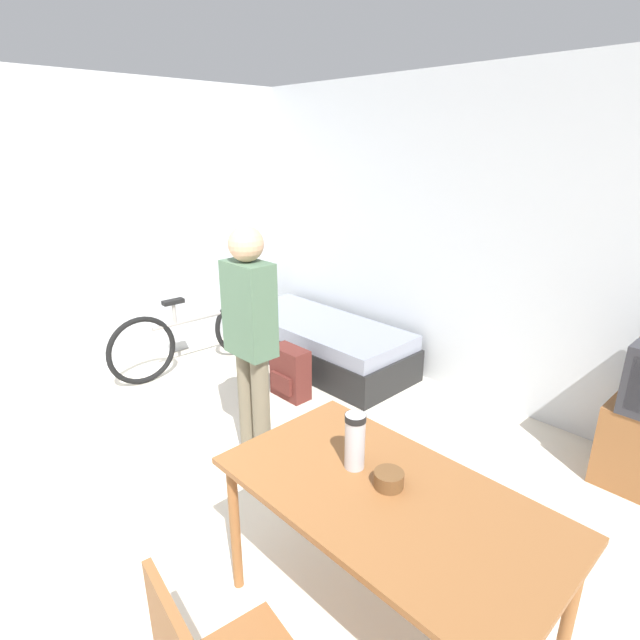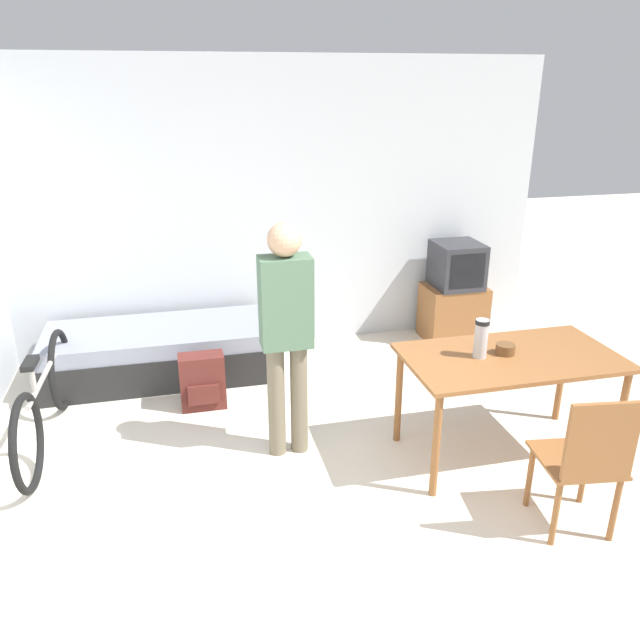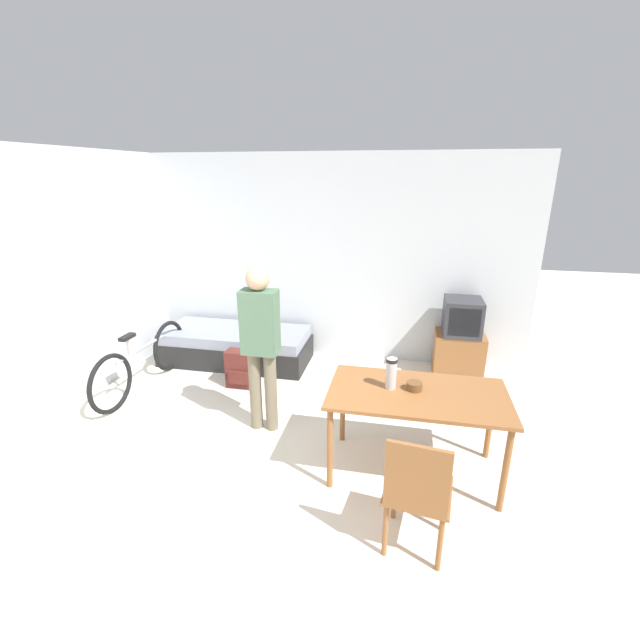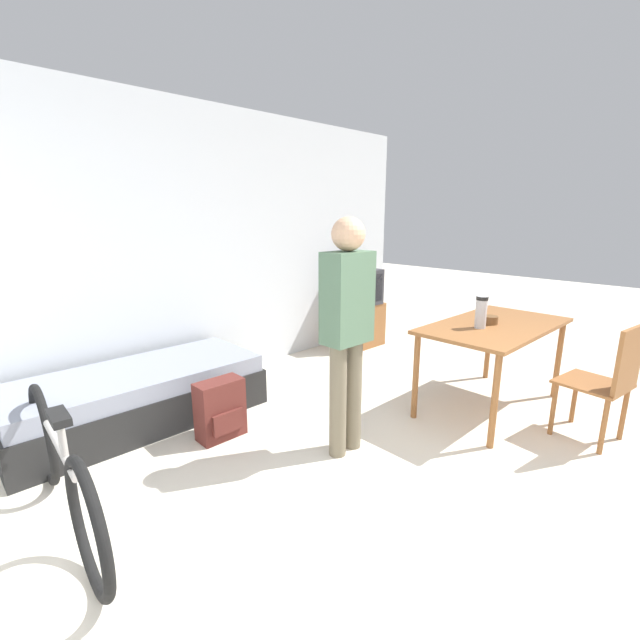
{
  "view_description": "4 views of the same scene",
  "coord_description": "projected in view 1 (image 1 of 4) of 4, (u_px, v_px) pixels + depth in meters",
  "views": [
    {
      "loc": [
        2.38,
        -0.37,
        2.13
      ],
      "look_at": [
        -0.02,
        1.92,
        0.95
      ],
      "focal_mm": 28.0,
      "sensor_mm": 36.0,
      "label": 1
    },
    {
      "loc": [
        -0.79,
        -2.39,
        2.49
      ],
      "look_at": [
        0.19,
        1.7,
        0.86
      ],
      "focal_mm": 35.0,
      "sensor_mm": 36.0,
      "label": 2
    },
    {
      "loc": [
        1.19,
        -2.17,
        2.44
      ],
      "look_at": [
        0.32,
        2.04,
        0.96
      ],
      "focal_mm": 24.0,
      "sensor_mm": 36.0,
      "label": 3
    },
    {
      "loc": [
        -2.18,
        -0.51,
        1.67
      ],
      "look_at": [
        0.07,
        1.84,
        0.86
      ],
      "focal_mm": 24.0,
      "sensor_mm": 36.0,
      "label": 4
    }
  ],
  "objects": [
    {
      "name": "ground_plane",
      "position": [
        54.0,
        580.0,
        2.57
      ],
      "size": [
        20.0,
        20.0,
        0.0
      ],
      "primitive_type": "plane",
      "color": "beige"
    },
    {
      "name": "wall_back",
      "position": [
        443.0,
        238.0,
        4.33
      ],
      "size": [
        5.57,
        0.06,
        2.7
      ],
      "color": "silver",
      "rests_on": "ground_plane"
    },
    {
      "name": "wall_left",
      "position": [
        137.0,
        229.0,
        4.79
      ],
      "size": [
        0.06,
        4.36,
        2.7
      ],
      "color": "silver",
      "rests_on": "ground_plane"
    },
    {
      "name": "daybed",
      "position": [
        319.0,
        342.0,
        5.05
      ],
      "size": [
        1.96,
        0.83,
        0.45
      ],
      "color": "black",
      "rests_on": "ground_plane"
    },
    {
      "name": "dining_table",
      "position": [
        387.0,
        510.0,
        2.09
      ],
      "size": [
        1.44,
        0.79,
        0.76
      ],
      "color": "brown",
      "rests_on": "ground_plane"
    },
    {
      "name": "bicycle",
      "position": [
        195.0,
        335.0,
        4.91
      ],
      "size": [
        0.13,
        1.74,
        0.74
      ],
      "color": "black",
      "rests_on": "ground_plane"
    },
    {
      "name": "person_standing",
      "position": [
        250.0,
        333.0,
        3.23
      ],
      "size": [
        0.34,
        0.22,
        1.66
      ],
      "color": "#6B604C",
      "rests_on": "ground_plane"
    },
    {
      "name": "thermos_flask",
      "position": [
        355.0,
        439.0,
        2.18
      ],
      "size": [
        0.09,
        0.09,
        0.26
      ],
      "color": "#B7B7BC",
      "rests_on": "dining_table"
    },
    {
      "name": "mate_bowl",
      "position": [
        389.0,
        479.0,
        2.09
      ],
      "size": [
        0.13,
        0.13,
        0.07
      ],
      "color": "brown",
      "rests_on": "dining_table"
    },
    {
      "name": "backpack",
      "position": [
        290.0,
        373.0,
        4.36
      ],
      "size": [
        0.36,
        0.21,
        0.46
      ],
      "color": "#56231E",
      "rests_on": "ground_plane"
    }
  ]
}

